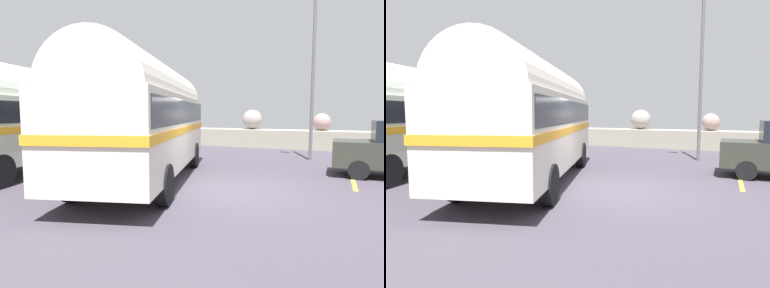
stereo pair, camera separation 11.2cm
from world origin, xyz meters
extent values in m
cube|color=#3E3842|center=(0.00, 0.00, 0.01)|extent=(32.00, 26.00, 0.02)
cube|color=gray|center=(0.00, 11.80, 0.55)|extent=(31.36, 1.80, 1.10)
cube|color=tan|center=(-11.52, 12.33, 1.74)|extent=(1.22, 1.33, 1.29)
sphere|color=gray|center=(-7.09, 12.23, 1.54)|extent=(0.88, 0.88, 0.88)
sphere|color=gray|center=(-2.18, 12.07, 1.72)|extent=(1.24, 1.24, 1.24)
sphere|color=gray|center=(1.97, 12.02, 1.61)|extent=(1.01, 1.01, 1.01)
cube|color=yellow|center=(3.25, 3.50, 0.02)|extent=(0.12, 4.40, 0.01)
cylinder|color=black|center=(-4.41, 2.40, 0.50)|extent=(0.54, 1.00, 0.96)
cylinder|color=black|center=(-2.29, 3.02, 0.50)|extent=(0.54, 1.00, 0.96)
cylinder|color=black|center=(-2.94, -2.60, 0.50)|extent=(0.54, 1.00, 0.96)
cylinder|color=black|center=(-0.82, -1.97, 0.50)|extent=(0.54, 1.00, 0.96)
cube|color=silver|center=(-2.61, 0.21, 1.57)|extent=(4.67, 8.74, 2.10)
cylinder|color=silver|center=(-2.61, 0.21, 2.62)|extent=(4.38, 8.36, 2.20)
cube|color=orange|center=(-2.61, 0.21, 1.63)|extent=(4.74, 8.83, 0.20)
cube|color=black|center=(-2.61, 0.21, 2.15)|extent=(4.61, 8.42, 0.64)
cube|color=silver|center=(-3.82, 4.31, 0.70)|extent=(2.23, 0.80, 0.28)
cylinder|color=black|center=(-9.14, 2.17, 0.50)|extent=(0.49, 1.00, 0.96)
cylinder|color=black|center=(-6.99, 2.67, 0.50)|extent=(0.49, 1.00, 0.96)
cylinder|color=black|center=(-5.82, -2.41, 0.50)|extent=(0.49, 1.00, 0.96)
cube|color=silver|center=(-7.48, -0.12, 1.57)|extent=(4.24, 8.73, 2.10)
cylinder|color=silver|center=(-7.48, -0.12, 2.62)|extent=(3.97, 8.35, 2.20)
cube|color=gold|center=(-7.48, -0.12, 1.63)|extent=(4.30, 8.82, 0.20)
cube|color=black|center=(-7.48, -0.12, 2.15)|extent=(4.20, 8.41, 0.64)
cube|color=silver|center=(-8.44, 4.04, 0.70)|extent=(2.26, 0.67, 0.28)
cylinder|color=black|center=(3.40, 3.01, 0.33)|extent=(0.62, 0.20, 0.62)
cylinder|color=black|center=(3.41, 4.54, 0.33)|extent=(0.62, 0.20, 0.62)
cylinder|color=#5B5B60|center=(1.71, 6.84, 3.56)|extent=(0.14, 0.14, 7.11)
camera|label=1|loc=(2.64, -8.16, 2.12)|focal=29.70mm
camera|label=2|loc=(2.75, -8.11, 2.12)|focal=29.70mm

